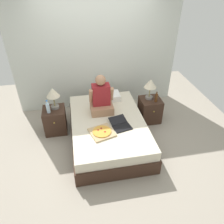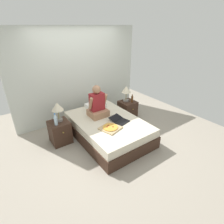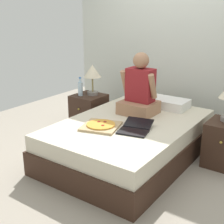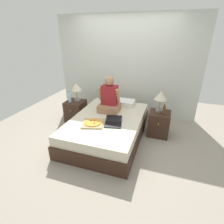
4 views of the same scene
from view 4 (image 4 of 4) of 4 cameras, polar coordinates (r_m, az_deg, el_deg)
ground_plane at (r=3.85m, az=-1.46°, el=-8.08°), size 5.69×5.69×0.00m
wall_back at (r=4.66m, az=4.52°, el=14.31°), size 3.69×0.12×2.50m
bed at (r=3.73m, az=-1.50°, el=-5.08°), size 1.41×2.10×0.47m
nightstand_left at (r=4.50m, az=-11.74°, el=0.30°), size 0.44×0.47×0.53m
lamp_on_left_nightstand at (r=4.31m, az=-11.62°, el=7.68°), size 0.26×0.26×0.45m
water_bottle at (r=4.33m, az=-13.67°, el=4.53°), size 0.07×0.07×0.28m
nightstand_right at (r=3.95m, az=15.05°, el=-3.63°), size 0.44×0.47×0.53m
lamp_on_right_nightstand at (r=3.76m, az=15.64°, el=4.75°), size 0.26×0.26×0.45m
beer_bottle at (r=3.70m, az=16.59°, el=0.46°), size 0.06×0.06×0.23m
pillow at (r=4.23m, az=3.77°, el=3.10°), size 0.52×0.34×0.12m
person_seated at (r=3.81m, az=-0.85°, el=4.34°), size 0.47×0.40×0.78m
laptop at (r=3.36m, az=0.40°, el=-3.56°), size 0.40×0.47×0.07m
pizza_box at (r=3.38m, az=-6.30°, el=-3.63°), size 0.50×0.50×0.05m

